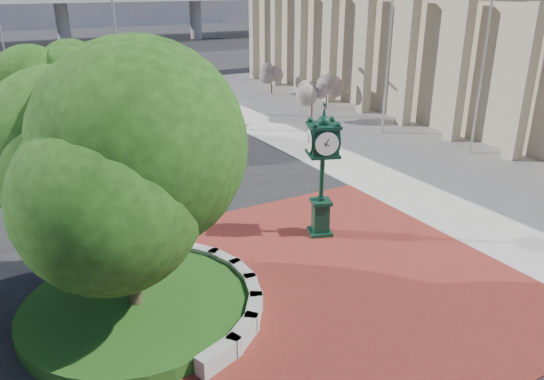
{
  "coord_description": "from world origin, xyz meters",
  "views": [
    {
      "loc": [
        -7.81,
        -12.39,
        8.41
      ],
      "look_at": [
        0.07,
        1.5,
        2.14
      ],
      "focal_mm": 35.0,
      "sensor_mm": 36.0,
      "label": 1
    }
  ],
  "objects": [
    {
      "name": "civic_building",
      "position": [
        23.6,
        12.0,
        4.33
      ],
      "size": [
        17.35,
        44.0,
        8.6
      ],
      "color": "tan",
      "rests_on": "ground"
    },
    {
      "name": "grass_bed",
      "position": [
        -5.0,
        0.0,
        0.2
      ],
      "size": [
        6.1,
        6.1,
        0.4
      ],
      "primitive_type": "cylinder",
      "color": "#174A15",
      "rests_on": "ground"
    },
    {
      "name": "tree_planter",
      "position": [
        -5.0,
        0.0,
        3.72
      ],
      "size": [
        5.2,
        5.2,
        6.33
      ],
      "color": "#38281C",
      "rests_on": "ground"
    },
    {
      "name": "flagpole_b",
      "position": [
        13.08,
        11.11,
        5.94
      ],
      "size": [
        1.72,
        0.8,
        11.59
      ],
      "color": "silver",
      "rests_on": "ground"
    },
    {
      "name": "shrub_mid",
      "position": [
        13.82,
        18.0,
        1.59
      ],
      "size": [
        1.2,
        1.2,
        2.2
      ],
      "color": "#38281C",
      "rests_on": "ground"
    },
    {
      "name": "tree_street",
      "position": [
        -4.0,
        18.0,
        3.24
      ],
      "size": [
        4.4,
        4.4,
        5.45
      ],
      "color": "#38281C",
      "rests_on": "ground"
    },
    {
      "name": "flagpole_a",
      "position": [
        14.43,
        5.65,
        5.01
      ],
      "size": [
        1.52,
        0.28,
        9.78
      ],
      "color": "silver",
      "rests_on": "ground"
    },
    {
      "name": "parked_car",
      "position": [
        0.29,
        37.07,
        0.85
      ],
      "size": [
        2.1,
        5.02,
        1.7
      ],
      "primitive_type": "imported",
      "rotation": [
        0.0,
        0.0,
        -0.02
      ],
      "color": "maroon",
      "rests_on": "ground"
    },
    {
      "name": "post_clock",
      "position": [
        2.11,
        1.63,
        2.57
      ],
      "size": [
        1.2,
        1.2,
        4.68
      ],
      "color": "black",
      "rests_on": "ground"
    },
    {
      "name": "ground",
      "position": [
        0.0,
        0.0,
        0.0
      ],
      "size": [
        200.0,
        200.0,
        0.0
      ],
      "primitive_type": "plane",
      "color": "black",
      "rests_on": "ground"
    },
    {
      "name": "plaza",
      "position": [
        0.0,
        -1.0,
        0.02
      ],
      "size": [
        12.0,
        12.0,
        0.04
      ],
      "primitive_type": "cube",
      "color": "maroon",
      "rests_on": "ground"
    },
    {
      "name": "street_lamp_far",
      "position": [
        -4.26,
        45.2,
        5.65
      ],
      "size": [
        2.07,
        0.94,
        9.64
      ],
      "color": "slate",
      "rests_on": "ground"
    },
    {
      "name": "street_lamp_near",
      "position": [
        1.33,
        24.4,
        5.4
      ],
      "size": [
        1.96,
        0.98,
        9.21
      ],
      "color": "slate",
      "rests_on": "ground"
    },
    {
      "name": "planter_wall",
      "position": [
        -2.71,
        -0.0,
        0.27
      ],
      "size": [
        2.96,
        6.77,
        0.54
      ],
      "color": "#9E9B93",
      "rests_on": "ground"
    },
    {
      "name": "shrub_near",
      "position": [
        11.06,
        15.67,
        1.59
      ],
      "size": [
        1.2,
        1.2,
        2.2
      ],
      "color": "#38281C",
      "rests_on": "ground"
    },
    {
      "name": "sidewalk",
      "position": [
        16.0,
        10.0,
        0.02
      ],
      "size": [
        20.0,
        50.0,
        0.04
      ],
      "primitive_type": "cube",
      "color": "#9E9B93",
      "rests_on": "ground"
    },
    {
      "name": "shrub_far",
      "position": [
        13.19,
        24.73,
        1.59
      ],
      "size": [
        1.2,
        1.2,
        2.2
      ],
      "color": "#38281C",
      "rests_on": "ground"
    }
  ]
}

